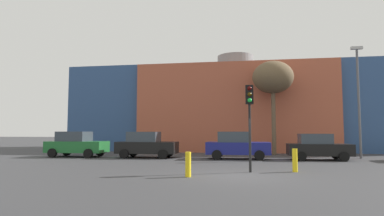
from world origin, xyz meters
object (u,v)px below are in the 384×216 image
(parked_car_1, at_px, (146,145))
(traffic_light_island, at_px, (250,108))
(parked_car_0, at_px, (76,144))
(parked_car_2, at_px, (237,145))
(bare_tree_0, at_px, (273,78))
(street_lamp, at_px, (359,94))
(parked_car_3, at_px, (318,147))
(bollard_yellow_0, at_px, (295,160))
(bollard_yellow_1, at_px, (188,164))

(parked_car_1, distance_m, traffic_light_island, 10.49)
(parked_car_0, bearing_deg, parked_car_2, 0.00)
(parked_car_1, distance_m, bare_tree_0, 11.89)
(parked_car_2, xyz_separation_m, traffic_light_island, (0.72, -7.26, 2.06))
(parked_car_1, bearing_deg, street_lamp, 6.36)
(parked_car_3, xyz_separation_m, bare_tree_0, (-2.41, 4.55, 5.52))
(parked_car_0, xyz_separation_m, parked_car_1, (5.51, 0.00, -0.01))
(bare_tree_0, height_order, bollard_yellow_0, bare_tree_0)
(parked_car_0, xyz_separation_m, parked_car_2, (12.07, 0.00, -0.00))
(parked_car_1, height_order, bollard_yellow_1, parked_car_1)
(parked_car_0, distance_m, bare_tree_0, 16.63)
(parked_car_1, bearing_deg, traffic_light_island, -44.90)
(parked_car_2, bearing_deg, parked_car_1, -180.00)
(parked_car_1, distance_m, parked_car_2, 6.56)
(parked_car_3, relative_size, bollard_yellow_0, 3.74)
(bollard_yellow_1, bearing_deg, bollard_yellow_0, 27.43)
(parked_car_3, height_order, bare_tree_0, bare_tree_0)
(street_lamp, bearing_deg, bollard_yellow_1, -133.99)
(bollard_yellow_0, height_order, street_lamp, street_lamp)
(bollard_yellow_0, xyz_separation_m, bollard_yellow_1, (-4.68, -2.43, -0.02))
(bollard_yellow_0, relative_size, bollard_yellow_1, 1.04)
(parked_car_3, bearing_deg, parked_car_2, 180.00)
(parked_car_2, relative_size, street_lamp, 0.54)
(parked_car_3, xyz_separation_m, street_lamp, (3.27, 1.70, 3.69))
(parked_car_3, distance_m, bollard_yellow_1, 11.74)
(parked_car_2, distance_m, traffic_light_island, 7.58)
(parked_car_2, distance_m, bollard_yellow_0, 7.35)
(parked_car_3, bearing_deg, parked_car_0, 180.00)
(traffic_light_island, relative_size, street_lamp, 0.51)
(traffic_light_island, distance_m, bare_tree_0, 12.49)
(parked_car_2, height_order, bollard_yellow_1, parked_car_2)
(traffic_light_island, bearing_deg, parked_car_1, -137.49)
(parked_car_2, distance_m, parked_car_3, 5.38)
(parked_car_1, xyz_separation_m, bollard_yellow_1, (4.68, -9.21, -0.42))
(parked_car_0, height_order, traffic_light_island, traffic_light_island)
(parked_car_3, bearing_deg, street_lamp, 27.42)
(parked_car_0, bearing_deg, bollard_yellow_0, -24.53)
(traffic_light_island, bearing_deg, bollard_yellow_1, -55.69)
(bollard_yellow_1, bearing_deg, bare_tree_0, 70.57)
(parked_car_0, xyz_separation_m, street_lamp, (20.72, 1.70, 3.61))
(bare_tree_0, distance_m, bollard_yellow_0, 12.75)
(bare_tree_0, height_order, bollard_yellow_1, bare_tree_0)
(bollard_yellow_0, bearing_deg, traffic_light_island, -167.14)
(parked_car_3, relative_size, bare_tree_0, 0.52)
(parked_car_0, xyz_separation_m, traffic_light_island, (12.79, -7.26, 2.05))
(bare_tree_0, height_order, street_lamp, street_lamp)
(parked_car_3, relative_size, traffic_light_island, 0.99)
(parked_car_2, bearing_deg, traffic_light_island, -84.31)
(parked_car_3, bearing_deg, bollard_yellow_1, -128.26)
(parked_car_3, xyz_separation_m, traffic_light_island, (-4.66, -7.26, 2.13))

